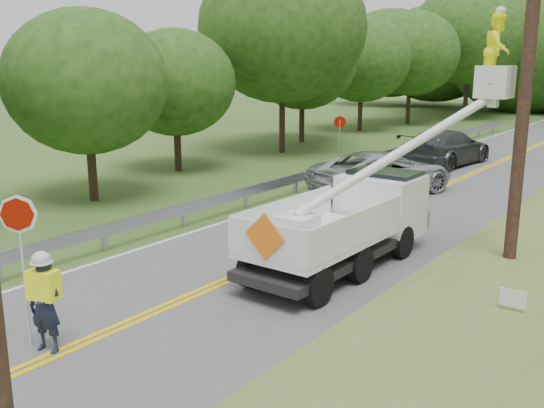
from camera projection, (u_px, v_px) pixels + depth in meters
The scene contains 10 objects.
ground at pixel (71, 349), 10.90m from camera, with size 140.00×140.00×0.00m, color #374E20.
road at pixel (406, 203), 21.82m from camera, with size 7.20×96.00×0.03m.
guardrail at pixel (324, 172), 24.73m from camera, with size 0.18×48.00×0.77m.
treeline_left at pixel (389, 40), 41.66m from camera, with size 10.81×57.18×11.84m.
flagger at pixel (44, 298), 10.57m from camera, with size 1.07×0.58×2.77m.
bucket_truck at pixel (369, 206), 15.30m from camera, with size 4.08×6.05×6.04m.
suv_silver at pixel (382, 172), 23.12m from camera, with size 2.68×5.80×1.61m, color silver.
suv_darkgrey at pixel (446, 147), 29.28m from camera, with size 2.39×5.88×1.71m, color #3A3F43.
stop_sign_permanent at pixel (340, 135), 26.98m from camera, with size 0.50×0.26×2.57m.
yard_sign at pixel (513, 300), 11.75m from camera, with size 0.50×0.04×0.73m.
Camera 1 is at (8.84, -5.88, 5.04)m, focal length 40.46 mm.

